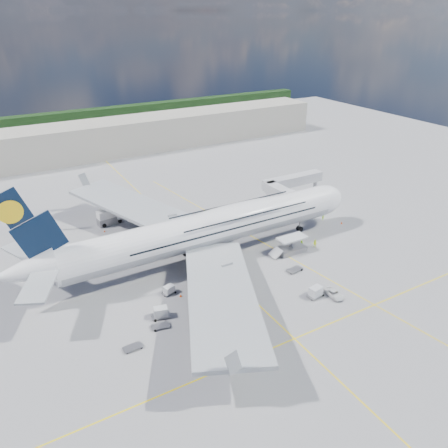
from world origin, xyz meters
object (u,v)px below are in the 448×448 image
crew_tug (250,310)px  cargo_loader (291,247)px  dolly_nose_near (295,269)px  jet_bridge (289,187)px  crew_wing (198,294)px  dolly_row_a (133,347)px  service_van (334,294)px  crew_loader (315,244)px  cone_nose (342,223)px  baggage_tug (224,315)px  dolly_row_b (169,290)px  catering_truck_inner (144,239)px  cone_wing_right_inner (181,295)px  dolly_nose_far (316,292)px  cone_wing_left_outer (105,231)px  dolly_back (161,326)px  dolly_row_c (161,312)px  crew_van (302,243)px  cone_wing_left_inner (146,226)px  crew_nose (323,216)px  catering_truck_outer (110,217)px  airliner (208,229)px  cone_wing_right_outer (192,322)px

crew_tug → cargo_loader: bearing=22.2°
dolly_nose_near → jet_bridge: bearing=47.2°
crew_wing → crew_tug: bearing=-149.0°
dolly_row_a → service_van: (37.17, -5.13, 0.27)m
crew_loader → cone_nose: size_ratio=3.15×
baggage_tug → service_van: size_ratio=0.78×
baggage_tug → dolly_row_b: bearing=89.4°
catering_truck_inner → cone_wing_right_inner: size_ratio=11.73×
dolly_nose_far → crew_tug: 13.52m
cone_wing_left_outer → cone_wing_right_inner: bearing=-81.8°
dolly_nose_far → cargo_loader: bearing=60.0°
dolly_back → cone_wing_right_inner: bearing=55.7°
dolly_row_c → crew_tug: dolly_row_c is taller
crew_van → cone_wing_left_inner: bearing=20.9°
dolly_row_b → dolly_nose_near: dolly_row_b is taller
dolly_row_a → dolly_row_b: 15.49m
dolly_row_b → cone_wing_left_inner: size_ratio=4.95×
dolly_nose_far → crew_nose: (23.54, 24.67, -0.14)m
baggage_tug → cone_wing_left_outer: baggage_tug is taller
dolly_row_b → cone_nose: size_ratio=4.78×
crew_nose → jet_bridge: bearing=104.3°
crew_loader → crew_wing: 31.60m
dolly_row_a → cone_wing_left_outer: size_ratio=5.56×
dolly_nose_near → crew_van: size_ratio=2.32×
dolly_back → dolly_nose_far: bearing=-0.3°
service_van → dolly_nose_near: bearing=98.5°
dolly_row_a → cone_wing_left_inner: cone_wing_left_inner is taller
dolly_nose_near → service_van: size_ratio=0.79×
cargo_loader → crew_nose: cargo_loader is taller
catering_truck_outer → dolly_nose_near: bearing=-64.9°
dolly_back → catering_truck_inner: bearing=86.9°
dolly_row_c → baggage_tug: dolly_row_c is taller
dolly_back → dolly_row_c: bearing=78.2°
cone_wing_left_outer → cone_nose: bearing=-25.5°
crew_van → crew_tug: crew_tug is taller
catering_truck_inner → cone_wing_left_outer: size_ratio=12.77×
catering_truck_outer → baggage_tug: bearing=-90.6°
dolly_row_c → crew_nose: bearing=31.7°
cargo_loader → crew_tug: (-19.65, -14.00, -0.30)m
cargo_loader → dolly_row_b: 29.45m
dolly_row_b → cone_nose: dolly_row_b is taller
crew_nose → service_van: bearing=-139.3°
cone_wing_left_outer → dolly_row_a: bearing=-100.2°
cargo_loader → airliner: bearing=156.8°
dolly_nose_far → service_van: (3.06, -1.66, -0.49)m
dolly_nose_near → baggage_tug: bearing=-170.7°
cone_wing_left_outer → cone_wing_right_outer: bearing=-85.7°
dolly_nose_near → airliner: bearing=124.3°
crew_van → cone_wing_left_outer: bearing=26.8°
airliner → baggage_tug: airliner is taller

